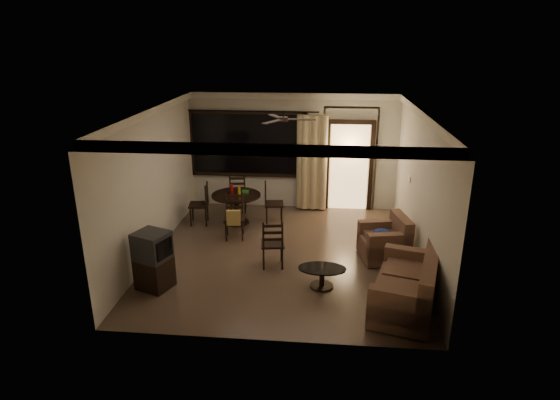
# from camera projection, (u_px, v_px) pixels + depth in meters

# --- Properties ---
(ground) EXTENTS (5.50, 5.50, 0.00)m
(ground) POSITION_uv_depth(u_px,v_px,m) (283.00, 254.00, 9.16)
(ground) COLOR #7F6651
(ground) RESTS_ON ground
(room_shell) EXTENTS (5.50, 6.70, 5.50)m
(room_shell) POSITION_uv_depth(u_px,v_px,m) (318.00, 144.00, 10.16)
(room_shell) COLOR beige
(room_shell) RESTS_ON ground
(dining_table) EXTENTS (1.10, 1.10, 0.91)m
(dining_table) POSITION_uv_depth(u_px,v_px,m) (236.00, 200.00, 10.52)
(dining_table) COLOR black
(dining_table) RESTS_ON ground
(dining_chair_west) EXTENTS (0.47, 0.47, 0.95)m
(dining_chair_west) POSITION_uv_depth(u_px,v_px,m) (200.00, 212.00, 10.58)
(dining_chair_west) COLOR black
(dining_chair_west) RESTS_ON ground
(dining_chair_east) EXTENTS (0.47, 0.47, 0.95)m
(dining_chair_east) POSITION_uv_depth(u_px,v_px,m) (273.00, 211.00, 10.63)
(dining_chair_east) COLOR black
(dining_chair_east) RESTS_ON ground
(dining_chair_south) EXTENTS (0.47, 0.52, 0.95)m
(dining_chair_south) POSITION_uv_depth(u_px,v_px,m) (234.00, 225.00, 9.79)
(dining_chair_south) COLOR black
(dining_chair_south) RESTS_ON ground
(dining_chair_north) EXTENTS (0.47, 0.47, 0.95)m
(dining_chair_north) POSITION_uv_depth(u_px,v_px,m) (238.00, 200.00, 11.33)
(dining_chair_north) COLOR black
(dining_chair_north) RESTS_ON ground
(tv_cabinet) EXTENTS (0.66, 0.63, 1.01)m
(tv_cabinet) POSITION_uv_depth(u_px,v_px,m) (153.00, 260.00, 7.80)
(tv_cabinet) COLOR black
(tv_cabinet) RESTS_ON ground
(sofa) EXTENTS (1.29, 1.83, 0.88)m
(sofa) POSITION_uv_depth(u_px,v_px,m) (409.00, 289.00, 7.23)
(sofa) COLOR #482521
(sofa) RESTS_ON ground
(armchair) EXTENTS (0.98, 0.98, 0.83)m
(armchair) POSITION_uv_depth(u_px,v_px,m) (387.00, 242.00, 8.89)
(armchair) COLOR #482521
(armchair) RESTS_ON ground
(coffee_table) EXTENTS (0.81, 0.49, 0.36)m
(coffee_table) POSITION_uv_depth(u_px,v_px,m) (322.00, 274.00, 7.91)
(coffee_table) COLOR black
(coffee_table) RESTS_ON ground
(side_chair) EXTENTS (0.47, 0.47, 0.95)m
(side_chair) POSITION_uv_depth(u_px,v_px,m) (273.00, 252.00, 8.61)
(side_chair) COLOR black
(side_chair) RESTS_ON ground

